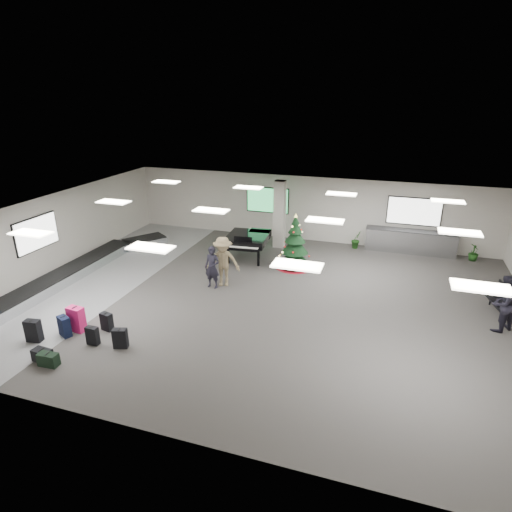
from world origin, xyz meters
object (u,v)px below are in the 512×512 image
(christmas_tree, at_px, (295,249))
(bench, at_px, (503,299))
(pink_suitcase, at_px, (76,319))
(traveler_a, at_px, (212,267))
(service_counter, at_px, (410,241))
(traveler_bench, at_px, (503,303))
(potted_plant_left, at_px, (356,239))
(baggage_carousel, at_px, (83,268))
(potted_plant_right, at_px, (474,252))
(grand_piano, at_px, (247,239))
(traveler_b, at_px, (223,262))

(christmas_tree, bearing_deg, bench, -13.82)
(pink_suitcase, bearing_deg, traveler_a, 63.03)
(service_counter, relative_size, bench, 2.62)
(traveler_bench, distance_m, potted_plant_left, 8.07)
(baggage_carousel, bearing_deg, traveler_a, 4.18)
(service_counter, distance_m, potted_plant_left, 2.44)
(pink_suitcase, xyz_separation_m, traveler_bench, (12.55, 4.14, 0.53))
(pink_suitcase, distance_m, potted_plant_right, 16.37)
(bench, height_order, potted_plant_left, bench)
(grand_piano, bearing_deg, pink_suitcase, -116.76)
(potted_plant_left, distance_m, potted_plant_right, 5.11)
(baggage_carousel, xyz_separation_m, potted_plant_left, (10.41, 6.58, 0.22))
(potted_plant_left, bearing_deg, grand_piano, -147.00)
(traveler_b, bearing_deg, pink_suitcase, -137.99)
(pink_suitcase, bearing_deg, traveler_b, 61.91)
(service_counter, height_order, pink_suitcase, service_counter)
(traveler_bench, bearing_deg, traveler_b, -44.17)
(traveler_b, xyz_separation_m, traveler_bench, (9.47, -0.42, -0.05))
(potted_plant_right, bearing_deg, potted_plant_left, 179.76)
(service_counter, bearing_deg, pink_suitcase, -133.25)
(grand_piano, bearing_deg, baggage_carousel, -153.03)
(pink_suitcase, height_order, traveler_a, traveler_a)
(traveler_b, relative_size, traveler_bench, 1.05)
(baggage_carousel, distance_m, traveler_b, 6.07)
(pink_suitcase, distance_m, traveler_b, 5.54)
(grand_piano, height_order, traveler_b, traveler_b)
(baggage_carousel, relative_size, service_counter, 2.40)
(bench, xyz_separation_m, traveler_a, (-10.07, -1.11, 0.30))
(service_counter, distance_m, christmas_tree, 5.77)
(bench, xyz_separation_m, potted_plant_right, (-0.20, 5.04, -0.15))
(christmas_tree, xyz_separation_m, bench, (7.58, -1.86, -0.28))
(traveler_a, xyz_separation_m, potted_plant_right, (9.87, 6.15, -0.45))
(christmas_tree, height_order, grand_piano, christmas_tree)
(service_counter, relative_size, traveler_a, 2.46)
(service_counter, xyz_separation_m, traveler_b, (-6.87, -6.02, 0.43))
(pink_suitcase, bearing_deg, potted_plant_left, 60.19)
(bench, bearing_deg, christmas_tree, 154.82)
(traveler_a, bearing_deg, pink_suitcase, -119.15)
(pink_suitcase, relative_size, christmas_tree, 0.35)
(potted_plant_left, bearing_deg, traveler_bench, -51.32)
(service_counter, distance_m, potted_plant_right, 2.69)
(christmas_tree, xyz_separation_m, traveler_a, (-2.49, -2.97, 0.01))
(service_counter, xyz_separation_m, potted_plant_left, (-2.43, -0.15, -0.12))
(traveler_b, distance_m, potted_plant_right, 11.21)
(christmas_tree, bearing_deg, grand_piano, 172.79)
(service_counter, bearing_deg, traveler_bench, -68.00)
(traveler_a, distance_m, traveler_b, 0.47)
(bench, bearing_deg, potted_plant_left, 125.03)
(pink_suitcase, relative_size, traveler_a, 0.51)
(grand_piano, height_order, potted_plant_left, grand_piano)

